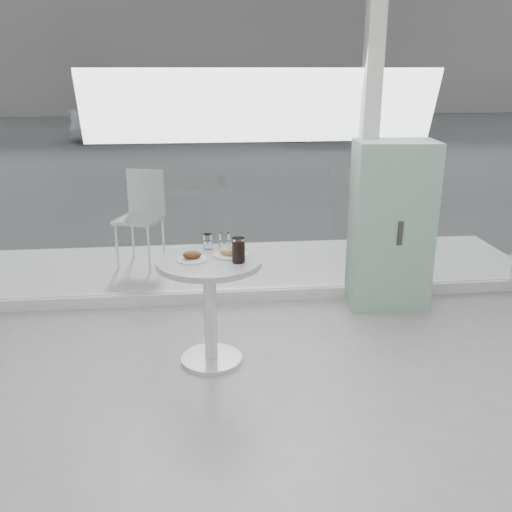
{
  "coord_description": "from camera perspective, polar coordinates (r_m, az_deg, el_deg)",
  "views": [
    {
      "loc": [
        -0.57,
        -1.77,
        2.01
      ],
      "look_at": [
        -0.2,
        1.7,
        0.85
      ],
      "focal_mm": 40.0,
      "sensor_mm": 36.0,
      "label": 1
    }
  ],
  "objects": [
    {
      "name": "room_shell",
      "position": [
        1.34,
        19.69,
        12.91
      ],
      "size": [
        6.0,
        6.0,
        6.0
      ],
      "color": "white",
      "rests_on": "ground"
    },
    {
      "name": "storefront",
      "position": [
        4.82,
        1.66,
        14.84
      ],
      "size": [
        5.0,
        0.14,
        3.0
      ],
      "color": "white",
      "rests_on": "ground"
    },
    {
      "name": "car_silver",
      "position": [
        17.44,
        8.43,
        13.8
      ],
      "size": [
        4.25,
        2.1,
        1.34
      ],
      "primitive_type": "imported",
      "rotation": [
        0.0,
        0.0,
        1.75
      ],
      "color": "#ABAEB3",
      "rests_on": "street"
    },
    {
      "name": "water_tumbler_b",
      "position": [
        4.03,
        -3.19,
        1.33
      ],
      "size": [
        0.08,
        0.08,
        0.13
      ],
      "color": "white",
      "rests_on": "main_table"
    },
    {
      "name": "main_table",
      "position": [
        3.95,
        -4.65,
        -3.36
      ],
      "size": [
        0.72,
        0.72,
        0.77
      ],
      "color": "white",
      "rests_on": "ground"
    },
    {
      "name": "cola_glass",
      "position": [
        3.78,
        -1.76,
        0.54
      ],
      "size": [
        0.09,
        0.09,
        0.17
      ],
      "color": "white",
      "rests_on": "main_table"
    },
    {
      "name": "far_building",
      "position": [
        26.85,
        -5.25,
        22.58
      ],
      "size": [
        40.0,
        2.0,
        8.0
      ],
      "primitive_type": "cube",
      "color": "gray",
      "rests_on": "ground"
    },
    {
      "name": "water_tumbler_a",
      "position": [
        4.08,
        -4.86,
        1.37
      ],
      "size": [
        0.07,
        0.07,
        0.11
      ],
      "color": "white",
      "rests_on": "main_table"
    },
    {
      "name": "street",
      "position": [
        17.89,
        -4.31,
        11.89
      ],
      "size": [
        40.0,
        24.0,
        0.0
      ],
      "primitive_type": "cube",
      "color": "#383838",
      "rests_on": "ground"
    },
    {
      "name": "plate_donut",
      "position": [
        3.94,
        -2.58,
        0.36
      ],
      "size": [
        0.24,
        0.24,
        0.06
      ],
      "color": "white",
      "rests_on": "main_table"
    },
    {
      "name": "mint_cabinet",
      "position": [
        5.0,
        13.32,
        2.95
      ],
      "size": [
        0.7,
        0.5,
        1.44
      ],
      "rotation": [
        0.0,
        0.0,
        -0.09
      ],
      "color": "#8EB5A2",
      "rests_on": "ground"
    },
    {
      "name": "patio_deck",
      "position": [
        5.94,
        -0.23,
        -1.13
      ],
      "size": [
        5.6,
        1.6,
        0.05
      ],
      "primitive_type": "cube",
      "color": "white",
      "rests_on": "ground"
    },
    {
      "name": "car_white",
      "position": [
        17.08,
        -11.83,
        13.43
      ],
      "size": [
        4.0,
        2.24,
        1.29
      ],
      "primitive_type": "imported",
      "rotation": [
        0.0,
        0.0,
        1.77
      ],
      "color": "white",
      "rests_on": "street"
    },
    {
      "name": "plate_fritter",
      "position": [
        3.85,
        -6.38,
        -0.08
      ],
      "size": [
        0.2,
        0.2,
        0.07
      ],
      "color": "white",
      "rests_on": "main_table"
    },
    {
      "name": "patio_chair",
      "position": [
        6.0,
        -11.34,
        4.4
      ],
      "size": [
        0.54,
        0.54,
        0.96
      ],
      "rotation": [
        0.0,
        0.0,
        -0.37
      ],
      "color": "white",
      "rests_on": "patio_deck"
    }
  ]
}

